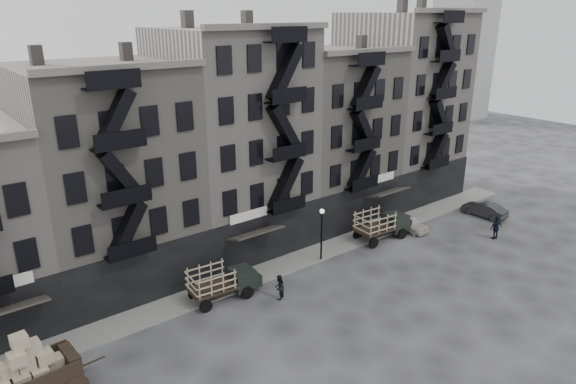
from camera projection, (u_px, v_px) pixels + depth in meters
ground at (314, 286)px, 35.76m from camera, size 140.00×140.00×0.00m
sidewalk at (281, 266)px, 38.51m from camera, size 55.00×2.50×0.15m
building_midwest at (109, 178)px, 34.69m from camera, size 10.00×11.35×16.20m
building_center at (233, 141)px, 40.20m from camera, size 10.00×11.35×18.20m
building_mideast at (327, 136)px, 46.37m from camera, size 10.00×11.35×16.20m
building_east at (401, 107)px, 51.71m from camera, size 10.00×11.35×19.20m
lamp_post at (322, 228)px, 38.51m from camera, size 0.36×0.36×4.28m
wagon at (27, 366)px, 24.49m from camera, size 4.54×2.61×3.74m
stake_truck_west at (223, 280)px, 33.87m from camera, size 5.00×2.38×2.44m
stake_truck_east at (382, 222)px, 42.83m from camera, size 5.33×2.51×2.61m
car_east at (408, 223)px, 44.86m from camera, size 1.62×3.87×1.31m
car_far at (484, 209)px, 47.78m from camera, size 1.68×4.20×1.36m
pedestrian_mid at (279, 287)px, 33.95m from camera, size 1.06×1.01×1.73m
policeman at (496, 228)px, 42.93m from camera, size 1.25×0.78×1.99m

